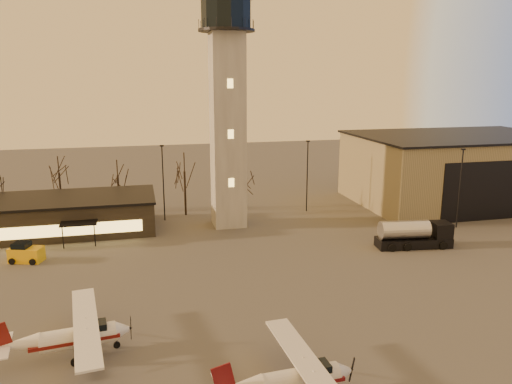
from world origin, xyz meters
TOP-DOWN VIEW (x-y plane):
  - ground at (0.00, 0.00)m, footprint 220.00×220.00m
  - control_tower at (0.00, 30.00)m, footprint 6.80×6.80m
  - hangar at (36.00, 33.98)m, footprint 30.60×20.60m
  - terminal at (-21.99, 31.98)m, footprint 25.40×12.20m
  - light_poles at (0.50, 31.00)m, footprint 58.50×12.25m
  - tree_row at (-13.70, 39.16)m, footprint 37.20×9.20m
  - cessna_front at (-2.29, -6.41)m, footprint 9.23×11.66m
  - cessna_rear at (-15.57, 1.77)m, footprint 9.57×12.06m
  - fuel_truck at (18.67, 16.59)m, footprint 8.62×3.56m
  - service_cart at (-22.95, 21.86)m, footprint 3.64×2.85m

SIDE VIEW (x-z plane):
  - ground at x=0.00m, z-range 0.00..0.00m
  - service_cart at x=-22.95m, z-range -0.25..1.82m
  - cessna_front at x=-2.29m, z-range -0.51..2.70m
  - cessna_rear at x=-15.57m, z-range -0.52..2.79m
  - fuel_truck at x=18.67m, z-range -0.33..2.79m
  - terminal at x=-21.99m, z-range 0.01..4.31m
  - hangar at x=36.00m, z-range 0.00..10.30m
  - light_poles at x=0.50m, z-range 0.34..10.48m
  - tree_row at x=-13.70m, z-range 1.54..10.34m
  - control_tower at x=0.00m, z-range 0.03..32.63m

